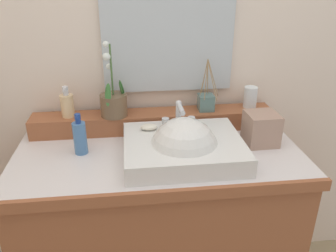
# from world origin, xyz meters

# --- Properties ---
(wall_back) EXTENTS (2.99, 0.20, 2.71)m
(wall_back) POSITION_xyz_m (0.00, 0.39, 1.35)
(wall_back) COLOR beige
(wall_back) RESTS_ON ground
(vanity_cabinet) EXTENTS (1.17, 0.58, 0.88)m
(vanity_cabinet) POSITION_xyz_m (0.00, -0.00, 0.44)
(vanity_cabinet) COLOR #9A5533
(vanity_cabinet) RESTS_ON ground
(back_ledge) EXTENTS (1.10, 0.13, 0.09)m
(back_ledge) POSITION_xyz_m (0.00, 0.21, 0.92)
(back_ledge) COLOR #9A5533
(back_ledge) RESTS_ON vanity_cabinet
(sink_basin) EXTENTS (0.46, 0.38, 0.29)m
(sink_basin) POSITION_xyz_m (0.09, -0.06, 0.91)
(sink_basin) COLOR white
(sink_basin) RESTS_ON vanity_cabinet
(soap_bar) EXTENTS (0.07, 0.04, 0.02)m
(soap_bar) POSITION_xyz_m (-0.03, 0.05, 0.96)
(soap_bar) COLOR silver
(soap_bar) RESTS_ON sink_basin
(potted_plant) EXTENTS (0.12, 0.12, 0.33)m
(potted_plant) POSITION_xyz_m (-0.18, 0.20, 1.02)
(potted_plant) COLOR brown
(potted_plant) RESTS_ON back_ledge
(soap_dispenser) EXTENTS (0.06, 0.06, 0.14)m
(soap_dispenser) POSITION_xyz_m (-0.38, 0.21, 1.01)
(soap_dispenser) COLOR #E2BE8B
(soap_dispenser) RESTS_ON back_ledge
(tumbler_cup) EXTENTS (0.06, 0.06, 0.10)m
(tumbler_cup) POSITION_xyz_m (0.45, 0.22, 1.01)
(tumbler_cup) COLOR white
(tumbler_cup) RESTS_ON back_ledge
(reed_diffuser) EXTENTS (0.09, 0.10, 0.24)m
(reed_diffuser) POSITION_xyz_m (0.24, 0.21, 1.00)
(reed_diffuser) COLOR slate
(reed_diffuser) RESTS_ON back_ledge
(lotion_bottle) EXTENTS (0.05, 0.06, 0.17)m
(lotion_bottle) POSITION_xyz_m (-0.31, 0.02, 0.94)
(lotion_bottle) COLOR #4977AD
(lotion_bottle) RESTS_ON vanity_cabinet
(tissue_box) EXTENTS (0.13, 0.13, 0.14)m
(tissue_box) POSITION_xyz_m (0.44, 0.02, 0.94)
(tissue_box) COLOR tan
(tissue_box) RESTS_ON vanity_cabinet
(mirror) EXTENTS (0.58, 0.02, 0.58)m
(mirror) POSITION_xyz_m (0.08, 0.28, 1.33)
(mirror) COLOR silver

